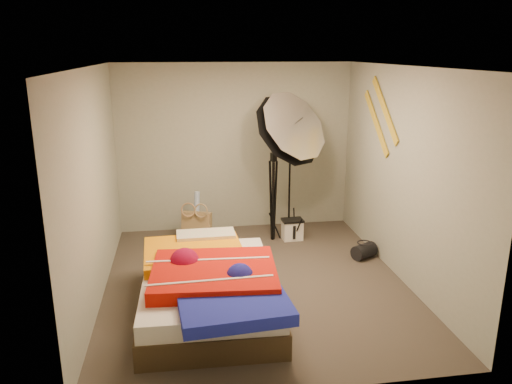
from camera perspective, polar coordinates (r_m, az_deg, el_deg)
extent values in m
plane|color=#493F37|center=(6.03, -0.06, -10.32)|extent=(4.00, 4.00, 0.00)
plane|color=silver|center=(5.41, -0.07, 14.15)|extent=(4.00, 4.00, 0.00)
plane|color=#9EA292|center=(7.53, -2.40, 5.07)|extent=(3.50, 0.00, 3.50)
plane|color=#9EA292|center=(3.73, 4.65, -6.51)|extent=(3.50, 0.00, 3.50)
plane|color=#9EA292|center=(5.61, -18.03, 0.48)|extent=(0.00, 4.00, 4.00)
plane|color=#9EA292|center=(6.10, 16.41, 1.83)|extent=(0.00, 4.00, 4.00)
cube|color=tan|center=(7.27, -6.80, -3.93)|extent=(0.46, 0.32, 0.44)
cylinder|color=#5480C5|center=(7.34, -6.80, -2.63)|extent=(0.14, 0.21, 0.69)
cube|color=white|center=(7.30, 4.17, -4.37)|extent=(0.29, 0.22, 0.28)
cylinder|color=black|center=(6.81, 12.25, -6.61)|extent=(0.38, 0.33, 0.20)
cube|color=gold|center=(6.51, 14.51, 9.11)|extent=(0.02, 0.91, 0.78)
cube|color=gold|center=(6.76, 13.57, 7.70)|extent=(0.02, 0.91, 0.78)
cube|color=#44341F|center=(5.39, -5.33, -12.25)|extent=(1.42, 2.00, 0.26)
cube|color=silver|center=(5.30, -5.39, -10.19)|extent=(1.38, 1.96, 0.18)
cube|color=#FA990B|center=(5.64, -7.10, -7.11)|extent=(1.12, 0.99, 0.14)
cube|color=red|center=(5.10, -4.81, -9.40)|extent=(1.31, 1.13, 0.16)
cube|color=#1E27AE|center=(4.60, -2.55, -12.78)|extent=(1.04, 0.86, 0.12)
cube|color=#F1A9AB|center=(5.99, -5.74, -5.25)|extent=(0.69, 0.32, 0.14)
cylinder|color=black|center=(7.16, 3.86, 1.30)|extent=(0.04, 0.04, 1.72)
cube|color=black|center=(7.00, 3.98, 7.70)|extent=(0.08, 0.08, 0.11)
cone|color=white|center=(6.79, 3.64, 6.99)|extent=(1.09, 1.24, 1.26)
cylinder|color=black|center=(7.14, 1.97, -1.05)|extent=(0.05, 0.05, 1.17)
cube|color=black|center=(6.98, 2.02, 4.02)|extent=(0.09, 0.09, 0.12)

